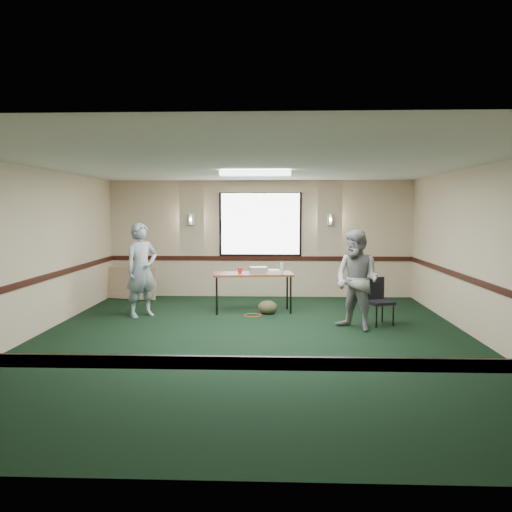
{
  "coord_description": "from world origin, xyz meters",
  "views": [
    {
      "loc": [
        0.33,
        -7.54,
        2.01
      ],
      "look_at": [
        0.0,
        1.3,
        1.2
      ],
      "focal_mm": 35.0,
      "sensor_mm": 36.0,
      "label": 1
    }
  ],
  "objects_px": {
    "person_left": "(142,270)",
    "person_right": "(357,280)",
    "folding_table": "(253,276)",
    "projector": "(258,270)",
    "conference_chair": "(377,297)"
  },
  "relations": [
    {
      "from": "projector",
      "to": "person_right",
      "type": "bearing_deg",
      "value": -50.09
    },
    {
      "from": "person_right",
      "to": "projector",
      "type": "bearing_deg",
      "value": -177.14
    },
    {
      "from": "conference_chair",
      "to": "person_right",
      "type": "xyz_separation_m",
      "value": [
        -0.44,
        -0.46,
        0.37
      ]
    },
    {
      "from": "folding_table",
      "to": "person_right",
      "type": "bearing_deg",
      "value": -44.33
    },
    {
      "from": "person_left",
      "to": "person_right",
      "type": "distance_m",
      "value": 4.0
    },
    {
      "from": "folding_table",
      "to": "person_left",
      "type": "relative_size",
      "value": 0.91
    },
    {
      "from": "folding_table",
      "to": "person_left",
      "type": "height_order",
      "value": "person_left"
    },
    {
      "from": "conference_chair",
      "to": "person_left",
      "type": "relative_size",
      "value": 0.46
    },
    {
      "from": "projector",
      "to": "folding_table",
      "type": "bearing_deg",
      "value": -144.27
    },
    {
      "from": "conference_chair",
      "to": "folding_table",
      "type": "bearing_deg",
      "value": 136.13
    },
    {
      "from": "conference_chair",
      "to": "person_left",
      "type": "distance_m",
      "value": 4.38
    },
    {
      "from": "person_left",
      "to": "person_right",
      "type": "height_order",
      "value": "person_left"
    },
    {
      "from": "folding_table",
      "to": "projector",
      "type": "bearing_deg",
      "value": 38.03
    },
    {
      "from": "projector",
      "to": "person_left",
      "type": "height_order",
      "value": "person_left"
    },
    {
      "from": "folding_table",
      "to": "projector",
      "type": "relative_size",
      "value": 4.84
    }
  ]
}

